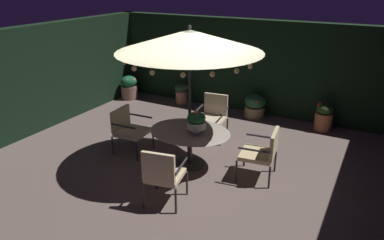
% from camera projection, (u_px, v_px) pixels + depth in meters
% --- Properties ---
extents(ground_plane, '(8.14, 7.43, 0.02)m').
position_uv_depth(ground_plane, '(186.00, 166.00, 6.93)').
color(ground_plane, '#66554E').
extents(hedge_backdrop_rear, '(8.14, 0.30, 2.38)m').
position_uv_depth(hedge_backdrop_rear, '(253.00, 66.00, 9.40)').
color(hedge_backdrop_rear, black).
rests_on(hedge_backdrop_rear, ground_plane).
extents(hedge_backdrop_left, '(0.30, 7.43, 2.38)m').
position_uv_depth(hedge_backdrop_left, '(34.00, 79.00, 8.23)').
color(hedge_backdrop_left, black).
rests_on(hedge_backdrop_left, ground_plane).
extents(patio_dining_table, '(1.55, 1.26, 0.70)m').
position_uv_depth(patio_dining_table, '(190.00, 137.00, 6.79)').
color(patio_dining_table, '#32322D').
rests_on(patio_dining_table, ground_plane).
extents(patio_umbrella, '(2.54, 2.54, 2.61)m').
position_uv_depth(patio_umbrella, '(189.00, 41.00, 6.13)').
color(patio_umbrella, '#2B302F').
rests_on(patio_umbrella, ground_plane).
extents(centerpiece_planter, '(0.35, 0.35, 0.44)m').
position_uv_depth(centerpiece_planter, '(196.00, 121.00, 6.54)').
color(centerpiece_planter, beige).
rests_on(centerpiece_planter, patio_dining_table).
extents(patio_chair_north, '(0.69, 0.71, 0.92)m').
position_uv_depth(patio_chair_north, '(263.00, 151.00, 6.34)').
color(patio_chair_north, '#2C2831').
rests_on(patio_chair_north, ground_plane).
extents(patio_chair_northeast, '(0.65, 0.64, 0.96)m').
position_uv_depth(patio_chair_northeast, '(213.00, 114.00, 7.98)').
color(patio_chair_northeast, '#302B2B').
rests_on(patio_chair_northeast, ground_plane).
extents(patio_chair_east, '(0.65, 0.68, 0.90)m').
position_uv_depth(patio_chair_east, '(128.00, 127.00, 7.35)').
color(patio_chair_east, '#2A3231').
rests_on(patio_chair_east, ground_plane).
extents(patio_chair_southeast, '(0.67, 0.67, 0.97)m').
position_uv_depth(patio_chair_southeast, '(163.00, 173.00, 5.57)').
color(patio_chair_southeast, '#2B292E').
rests_on(patio_chair_southeast, ground_plane).
extents(potted_plant_back_right, '(0.40, 0.40, 0.66)m').
position_uv_depth(potted_plant_back_right, '(324.00, 117.00, 8.43)').
color(potted_plant_back_right, '#AB643E').
rests_on(potted_plant_back_right, ground_plane).
extents(potted_plant_back_left, '(0.38, 0.38, 0.59)m').
position_uv_depth(potted_plant_back_left, '(182.00, 92.00, 10.22)').
color(potted_plant_back_left, '#9E674E').
rests_on(potted_plant_back_left, ground_plane).
extents(potted_plant_right_far, '(0.48, 0.48, 0.67)m').
position_uv_depth(potted_plant_right_far, '(129.00, 87.00, 10.62)').
color(potted_plant_right_far, '#896354').
rests_on(potted_plant_right_far, ground_plane).
extents(potted_plant_left_near, '(0.53, 0.53, 0.60)m').
position_uv_depth(potted_plant_left_near, '(255.00, 105.00, 9.25)').
color(potted_plant_left_near, olive).
rests_on(potted_plant_left_near, ground_plane).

